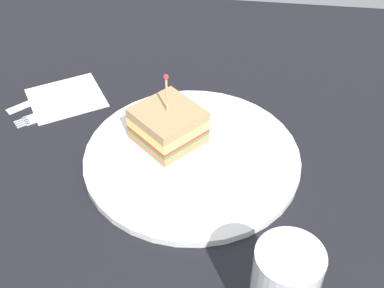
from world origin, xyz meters
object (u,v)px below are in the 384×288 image
Objects in this scene: plate at (192,158)px; fork at (47,113)px; napkin at (66,98)px; knife at (41,98)px; sandwich_half_center at (168,125)px.

plate reaches higher than fork.
knife is (-0.79, 3.92, 0.10)cm from napkin.
knife is at bearing 67.12° from plate.
fork is at bearing 76.96° from sandwich_half_center.
sandwich_half_center is 20.29cm from fork.
sandwich_half_center is 1.18× the size of knife.
sandwich_half_center reaches higher than napkin.
sandwich_half_center reaches higher than plate.
plate is 2.67× the size of napkin.
sandwich_half_center is 1.04× the size of napkin.
napkin is at bearing -78.60° from knife.
napkin is 1.14× the size of knife.
plate is 2.57× the size of sandwich_half_center.
plate is 27.69cm from knife.
sandwich_half_center is 23.48cm from knife.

